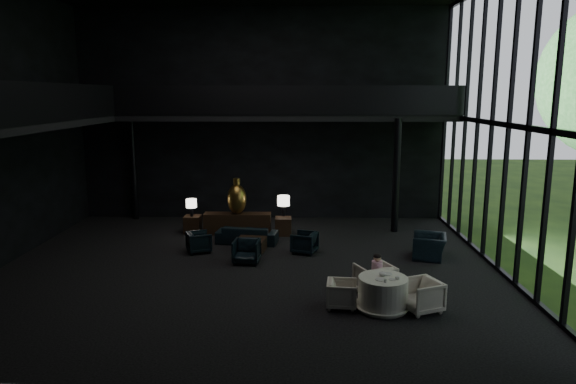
{
  "coord_description": "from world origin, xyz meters",
  "views": [
    {
      "loc": [
        1.42,
        -13.77,
        4.81
      ],
      "look_at": [
        1.09,
        0.5,
        2.08
      ],
      "focal_mm": 32.0,
      "sensor_mm": 36.0,
      "label": 1
    }
  ],
  "objects_px": {
    "window_armchair": "(430,242)",
    "table_lamp_right": "(283,202)",
    "side_table_left": "(193,224)",
    "dining_chair_west": "(342,294)",
    "console": "(238,224)",
    "lounge_armchair_west": "(199,242)",
    "dining_chair_north": "(375,277)",
    "sofa": "(247,232)",
    "lounge_armchair_south": "(246,250)",
    "coffee_table": "(251,245)",
    "dining_chair_east": "(421,294)",
    "bronze_urn": "(237,199)",
    "child": "(377,265)",
    "side_table_right": "(283,226)",
    "dining_table": "(383,295)",
    "lounge_armchair_east": "(304,242)",
    "table_lamp_left": "(191,204)"
  },
  "relations": [
    {
      "from": "console",
      "to": "bronze_urn",
      "type": "xyz_separation_m",
      "value": [
        0.0,
        -0.05,
        0.9
      ]
    },
    {
      "from": "side_table_right",
      "to": "table_lamp_left",
      "type": "bearing_deg",
      "value": 178.28
    },
    {
      "from": "bronze_urn",
      "to": "side_table_left",
      "type": "height_order",
      "value": "bronze_urn"
    },
    {
      "from": "side_table_right",
      "to": "table_lamp_right",
      "type": "bearing_deg",
      "value": 90.0
    },
    {
      "from": "window_armchair",
      "to": "child",
      "type": "relative_size",
      "value": 1.91
    },
    {
      "from": "table_lamp_left",
      "to": "lounge_armchair_east",
      "type": "relative_size",
      "value": 0.91
    },
    {
      "from": "coffee_table",
      "to": "dining_chair_west",
      "type": "xyz_separation_m",
      "value": [
        2.49,
        -4.25,
        0.11
      ]
    },
    {
      "from": "window_armchair",
      "to": "dining_chair_north",
      "type": "bearing_deg",
      "value": -20.92
    },
    {
      "from": "table_lamp_right",
      "to": "lounge_armchair_south",
      "type": "bearing_deg",
      "value": -106.38
    },
    {
      "from": "side_table_right",
      "to": "coffee_table",
      "type": "distance_m",
      "value": 2.11
    },
    {
      "from": "lounge_armchair_east",
      "to": "dining_chair_east",
      "type": "xyz_separation_m",
      "value": [
        2.58,
        -4.25,
        0.07
      ]
    },
    {
      "from": "table_lamp_left",
      "to": "lounge_armchair_south",
      "type": "distance_m",
      "value": 3.91
    },
    {
      "from": "window_armchair",
      "to": "dining_chair_north",
      "type": "distance_m",
      "value": 3.53
    },
    {
      "from": "window_armchair",
      "to": "dining_chair_west",
      "type": "distance_m",
      "value": 4.68
    },
    {
      "from": "bronze_urn",
      "to": "sofa",
      "type": "distance_m",
      "value": 1.45
    },
    {
      "from": "bronze_urn",
      "to": "table_lamp_right",
      "type": "height_order",
      "value": "bronze_urn"
    },
    {
      "from": "coffee_table",
      "to": "window_armchair",
      "type": "bearing_deg",
      "value": -6.05
    },
    {
      "from": "dining_table",
      "to": "dining_chair_north",
      "type": "bearing_deg",
      "value": 93.5
    },
    {
      "from": "lounge_armchair_south",
      "to": "bronze_urn",
      "type": "bearing_deg",
      "value": 106.33
    },
    {
      "from": "table_lamp_left",
      "to": "lounge_armchair_east",
      "type": "xyz_separation_m",
      "value": [
        3.91,
        -2.16,
        -0.72
      ]
    },
    {
      "from": "side_table_right",
      "to": "lounge_armchair_south",
      "type": "xyz_separation_m",
      "value": [
        -0.97,
        -3.04,
        0.06
      ]
    },
    {
      "from": "side_table_left",
      "to": "lounge_armchair_south",
      "type": "xyz_separation_m",
      "value": [
        2.23,
        -3.24,
        0.06
      ]
    },
    {
      "from": "bronze_urn",
      "to": "coffee_table",
      "type": "xyz_separation_m",
      "value": [
        0.65,
        -1.9,
        -1.08
      ]
    },
    {
      "from": "lounge_armchair_south",
      "to": "window_armchair",
      "type": "bearing_deg",
      "value": 10.87
    },
    {
      "from": "side_table_right",
      "to": "dining_table",
      "type": "distance_m",
      "value": 6.68
    },
    {
      "from": "child",
      "to": "table_lamp_right",
      "type": "bearing_deg",
      "value": -66.16
    },
    {
      "from": "console",
      "to": "lounge_armchair_west",
      "type": "relative_size",
      "value": 3.67
    },
    {
      "from": "sofa",
      "to": "child",
      "type": "relative_size",
      "value": 3.31
    },
    {
      "from": "table_lamp_right",
      "to": "child",
      "type": "distance_m",
      "value": 6.07
    },
    {
      "from": "side_table_left",
      "to": "dining_chair_west",
      "type": "distance_m",
      "value": 7.91
    },
    {
      "from": "lounge_armchair_south",
      "to": "coffee_table",
      "type": "height_order",
      "value": "lounge_armchair_south"
    },
    {
      "from": "child",
      "to": "side_table_left",
      "type": "bearing_deg",
      "value": -44.17
    },
    {
      "from": "lounge_armchair_west",
      "to": "console",
      "type": "bearing_deg",
      "value": -48.03
    },
    {
      "from": "lounge_armchair_east",
      "to": "dining_table",
      "type": "xyz_separation_m",
      "value": [
        1.74,
        -4.15,
        -0.01
      ]
    },
    {
      "from": "table_lamp_right",
      "to": "dining_chair_north",
      "type": "distance_m",
      "value": 6.12
    },
    {
      "from": "side_table_right",
      "to": "dining_chair_north",
      "type": "distance_m",
      "value": 5.86
    },
    {
      "from": "lounge_armchair_west",
      "to": "coffee_table",
      "type": "distance_m",
      "value": 1.61
    },
    {
      "from": "window_armchair",
      "to": "table_lamp_right",
      "type": "bearing_deg",
      "value": -107.2
    },
    {
      "from": "side_table_left",
      "to": "child",
      "type": "bearing_deg",
      "value": -44.17
    },
    {
      "from": "side_table_left",
      "to": "lounge_armchair_west",
      "type": "relative_size",
      "value": 0.97
    },
    {
      "from": "side_table_left",
      "to": "lounge_armchair_west",
      "type": "height_order",
      "value": "lounge_armchair_west"
    },
    {
      "from": "dining_chair_north",
      "to": "dining_chair_east",
      "type": "bearing_deg",
      "value": 108.87
    },
    {
      "from": "table_lamp_right",
      "to": "dining_chair_north",
      "type": "height_order",
      "value": "table_lamp_right"
    },
    {
      "from": "console",
      "to": "bronze_urn",
      "type": "relative_size",
      "value": 1.88
    },
    {
      "from": "side_table_right",
      "to": "table_lamp_right",
      "type": "xyz_separation_m",
      "value": [
        0.0,
        0.25,
        0.82
      ]
    },
    {
      "from": "window_armchair",
      "to": "dining_table",
      "type": "bearing_deg",
      "value": -13.54
    },
    {
      "from": "sofa",
      "to": "lounge_armchair_south",
      "type": "bearing_deg",
      "value": 103.09
    },
    {
      "from": "dining_chair_north",
      "to": "child",
      "type": "distance_m",
      "value": 0.29
    },
    {
      "from": "dining_chair_north",
      "to": "dining_chair_west",
      "type": "bearing_deg",
      "value": 18.45
    },
    {
      "from": "table_lamp_left",
      "to": "console",
      "type": "bearing_deg",
      "value": -1.03
    }
  ]
}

